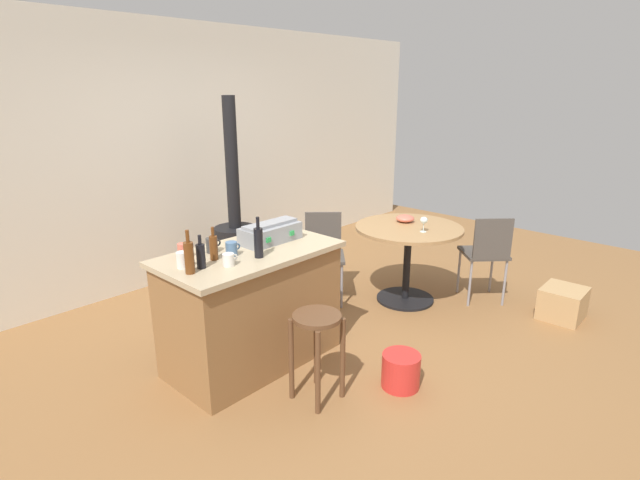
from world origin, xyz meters
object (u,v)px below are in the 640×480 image
bottle_1 (258,242)px  plastic_bucket (401,370)px  dining_table (408,244)px  folding_chair_far (487,251)px  folding_chair_near (323,250)px  toolbox (270,233)px  cup_1 (212,245)px  wood_stove (236,242)px  cup_0 (183,251)px  cardboard_box (563,303)px  cup_2 (229,260)px  cup_3 (183,260)px  bottle_0 (201,255)px  serving_bowl (405,218)px  kitchen_island (252,307)px  bottle_3 (214,247)px  wooden_stool (317,338)px  bottle_2 (189,257)px  cup_4 (232,249)px

bottle_1 → plastic_bucket: bottle_1 is taller
dining_table → folding_chair_far: size_ratio=1.16×
folding_chair_near → toolbox: (-1.00, -0.36, 0.47)m
cup_1 → folding_chair_far: bearing=-21.7°
wood_stove → dining_table: bearing=-60.0°
cup_0 → cardboard_box: 3.41m
folding_chair_near → cup_2: cup_2 is taller
dining_table → folding_chair_near: bearing=128.8°
folding_chair_near → cup_2: 1.70m
bottle_1 → cardboard_box: 2.94m
toolbox → cup_3: 0.77m
cup_2 → bottle_0: bearing=146.9°
cup_1 → serving_bowl: size_ratio=0.66×
folding_chair_far → cup_1: 2.68m
folding_chair_far → bottle_1: 2.44m
dining_table → folding_chair_near: 0.83m
kitchen_island → bottle_3: 0.61m
cup_3 → plastic_bucket: cup_3 is taller
wooden_stool → bottle_3: size_ratio=2.66×
bottle_3 → cup_1: bearing=59.1°
toolbox → bottle_2: (-0.80, -0.13, 0.04)m
wood_stove → cup_1: bearing=-133.2°
cup_0 → cup_2: 0.37m
folding_chair_far → cup_3: size_ratio=7.53×
bottle_1 → cup_1: size_ratio=2.45×
wood_stove → cup_2: size_ratio=17.19×
bottle_2 → cardboard_box: (2.96, -1.44, -0.87)m
folding_chair_far → bottle_1: (-2.30, 0.65, 0.49)m
kitchen_island → folding_chair_far: size_ratio=1.51×
bottle_2 → bottle_3: (0.26, 0.10, -0.02)m
folding_chair_near → wood_stove: (-0.38, 0.90, -0.03)m
dining_table → bottle_3: bearing=172.8°
toolbox → cup_2: size_ratio=4.17×
plastic_bucket → cup_4: bearing=121.3°
dining_table → folding_chair_far: (0.49, -0.58, -0.06)m
bottle_3 → cup_0: bearing=125.6°
wooden_stool → toolbox: toolbox is taller
toolbox → bottle_2: bottle_2 is taller
bottle_0 → bottle_3: (0.16, 0.08, 0.00)m
bottle_2 → plastic_bucket: size_ratio=1.06×
folding_chair_near → plastic_bucket: 1.68m
cup_1 → serving_bowl: cup_1 is taller
cup_4 → cardboard_box: bearing=-30.6°
dining_table → folding_chair_far: folding_chair_far is taller
wooden_stool → cup_1: (-0.19, 0.86, 0.50)m
dining_table → bottle_2: bearing=176.1°
cup_1 → plastic_bucket: 1.62m
folding_chair_near → cup_0: (-1.66, -0.20, 0.45)m
bottle_1 → cup_4: size_ratio=2.47×
bottle_0 → cup_1: bearing=42.0°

